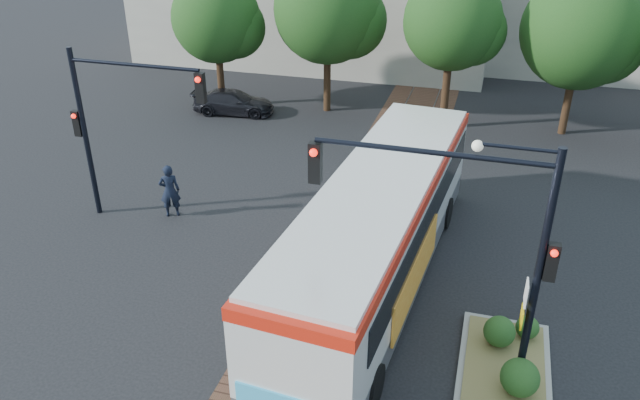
% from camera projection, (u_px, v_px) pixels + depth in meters
% --- Properties ---
extents(ground, '(120.00, 120.00, 0.00)m').
position_uv_depth(ground, '(321.00, 328.00, 16.86)').
color(ground, black).
rests_on(ground, ground).
extents(trackbed, '(3.60, 40.00, 0.02)m').
position_uv_depth(trackbed, '(355.00, 251.00, 20.26)').
color(trackbed, brown).
rests_on(trackbed, ground).
extents(tree_row, '(26.40, 5.60, 7.67)m').
position_uv_depth(tree_row, '(446.00, 23.00, 28.25)').
color(tree_row, '#382314').
rests_on(tree_row, ground).
extents(city_bus, '(3.86, 13.20, 3.48)m').
position_uv_depth(city_bus, '(379.00, 226.00, 17.85)').
color(city_bus, '#414144').
rests_on(city_bus, ground).
extents(traffic_island, '(2.20, 5.20, 1.13)m').
position_uv_depth(traffic_island, '(506.00, 377.00, 14.76)').
color(traffic_island, gray).
rests_on(traffic_island, ground).
extents(signal_pole_main, '(5.49, 0.46, 6.00)m').
position_uv_depth(signal_pole_main, '(484.00, 230.00, 13.29)').
color(signal_pole_main, black).
rests_on(signal_pole_main, ground).
extents(signal_pole_left, '(4.99, 0.34, 6.00)m').
position_uv_depth(signal_pole_left, '(110.00, 114.00, 20.51)').
color(signal_pole_left, black).
rests_on(signal_pole_left, ground).
extents(officer, '(0.85, 0.75, 1.96)m').
position_uv_depth(officer, '(170.00, 191.00, 21.94)').
color(officer, black).
rests_on(officer, ground).
extents(parked_car, '(4.26, 2.15, 1.19)m').
position_uv_depth(parked_car, '(234.00, 102.00, 31.55)').
color(parked_car, black).
rests_on(parked_car, ground).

